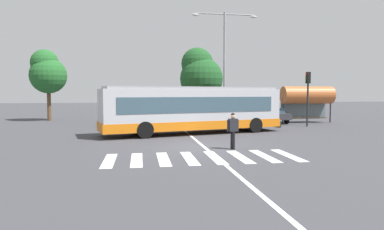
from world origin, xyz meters
TOP-DOWN VIEW (x-y plane):
  - ground_plane at (0.00, 0.00)m, footprint 160.00×160.00m
  - city_transit_bus at (0.47, 5.69)m, footprint 12.37×5.42m
  - pedestrian_crossing_street at (1.33, -0.73)m, footprint 0.58×0.31m
  - parked_car_silver at (-4.95, 13.04)m, footprint 2.14×4.62m
  - parked_car_champagne at (-2.30, 13.18)m, footprint 2.00×4.56m
  - parked_car_black at (0.61, 13.06)m, footprint 2.10×4.61m
  - parked_car_red at (3.14, 12.70)m, footprint 2.36×4.69m
  - parked_car_blue at (5.76, 12.84)m, footprint 2.18×4.63m
  - parked_car_charcoal at (8.72, 12.75)m, footprint 2.02×4.57m
  - traffic_light_far_corner at (10.16, 8.85)m, footprint 0.33×0.32m
  - bus_stop_shelter at (11.78, 11.99)m, footprint 4.65×1.54m
  - twin_arm_street_lamp at (3.84, 10.71)m, footprint 5.39×0.32m
  - background_tree_left at (-11.77, 18.00)m, footprint 3.44×3.44m
  - background_tree_right at (3.15, 18.07)m, footprint 4.42×4.42m
  - crosswalk_painted_stripes at (-0.47, -2.59)m, footprint 7.89×2.88m
  - lane_center_line at (0.12, 2.00)m, footprint 0.16×24.00m

SIDE VIEW (x-z plane):
  - ground_plane at x=0.00m, z-range 0.00..0.00m
  - lane_center_line at x=0.12m, z-range 0.00..0.01m
  - crosswalk_painted_stripes at x=-0.47m, z-range 0.00..0.01m
  - parked_car_silver at x=-4.95m, z-range 0.09..1.44m
  - parked_car_champagne at x=-2.30m, z-range 0.09..1.44m
  - parked_car_black at x=0.61m, z-range 0.09..1.44m
  - parked_car_red at x=3.14m, z-range 0.09..1.44m
  - parked_car_blue at x=5.76m, z-range 0.09..1.44m
  - parked_car_charcoal at x=8.72m, z-range 0.09..1.44m
  - pedestrian_crossing_street at x=1.33m, z-range 0.11..1.83m
  - city_transit_bus at x=0.47m, z-range 0.06..3.12m
  - bus_stop_shelter at x=11.78m, z-range 0.79..4.04m
  - traffic_light_far_corner at x=10.16m, z-range 0.76..5.08m
  - background_tree_right at x=3.15m, z-range 0.91..8.26m
  - background_tree_left at x=-11.77m, z-range 1.26..8.10m
  - twin_arm_street_lamp at x=3.84m, z-range 1.10..10.26m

